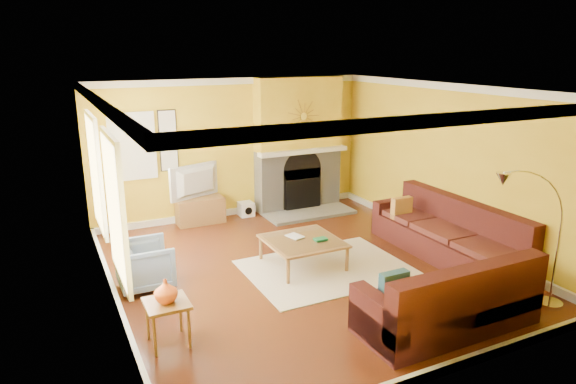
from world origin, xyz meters
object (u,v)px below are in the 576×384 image
sectional_sofa (407,249)px  media_console (200,211)px  armchair (145,265)px  arc_lamp (531,244)px  coffee_table (303,252)px  side_table (168,323)px

sectional_sofa → media_console: 4.18m
media_console → armchair: (-1.49, -2.32, 0.09)m
arc_lamp → sectional_sofa: bearing=112.7°
media_console → coffee_table: bearing=-72.6°
coffee_table → media_console: (-0.83, 2.64, 0.03)m
coffee_table → media_console: media_console is taller
media_console → armchair: 2.76m
side_table → arc_lamp: (4.16, -1.29, 0.69)m
armchair → media_console: bearing=-32.6°
side_table → arc_lamp: 4.41m
coffee_table → armchair: armchair is taller
side_table → arc_lamp: bearing=-17.2°
media_console → armchair: size_ratio=1.23×
side_table → arc_lamp: size_ratio=0.28×
media_console → arc_lamp: arc_lamp is taller
sectional_sofa → arc_lamp: bearing=-67.3°
sectional_sofa → armchair: sectional_sofa is taller
side_table → armchair: bearing=87.8°
sectional_sofa → coffee_table: bearing=138.1°
coffee_table → media_console: size_ratio=1.21×
coffee_table → arc_lamp: 3.20m
sectional_sofa → media_console: sectional_sofa is taller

